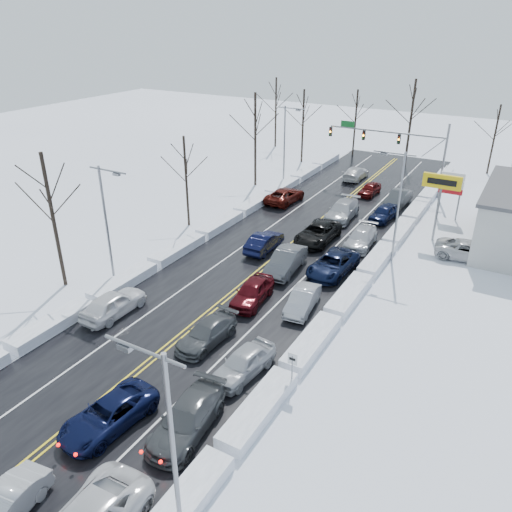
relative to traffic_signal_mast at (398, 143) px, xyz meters
The scene contains 40 objects.
ground 28.73m from the traffic_signal_mast, 97.02° to the right, with size 160.00×160.00×0.00m, color white.
road_surface 26.78m from the traffic_signal_mast, 97.55° to the right, with size 14.00×84.00×0.01m, color black.
snow_bank_left 28.77m from the traffic_signal_mast, 113.03° to the right, with size 1.46×72.00×0.71m, color white.
snow_bank_right 26.88m from the traffic_signal_mast, 80.92° to the right, with size 1.46×72.00×0.71m, color white.
traffic_signal_mast is the anchor object (origin of this frame).
tires_plus_sign 13.92m from the traffic_signal_mast, 59.54° to the right, with size 3.20×0.34×6.00m.
used_vehicles_sign 9.50m from the traffic_signal_mast, 40.34° to the right, with size 2.20×0.22×4.65m.
speed_limit_sign 36.51m from the traffic_signal_mast, 82.48° to the right, with size 0.55×0.09×2.35m.
streetlight_se 46.25m from the traffic_signal_mast, 83.98° to the right, with size 3.20×0.25×9.00m.
streetlight_ne 18.63m from the traffic_signal_mast, 74.91° to the right, with size 3.20×0.25×9.00m.
streetlight_sw 34.08m from the traffic_signal_mast, 110.16° to the right, with size 3.20×0.25×9.00m.
streetlight_nw 12.40m from the traffic_signal_mast, 161.23° to the right, with size 3.20×0.25×9.00m.
tree_left_b 37.16m from the traffic_signal_mast, 113.74° to the right, with size 4.00×4.00×10.00m.
tree_left_c 24.38m from the traffic_signal_mast, 124.90° to the right, with size 3.40×3.40×8.50m.
tree_left_d 15.93m from the traffic_signal_mast, 157.76° to the right, with size 4.20×4.20×10.50m.
tree_left_e 15.51m from the traffic_signal_mast, 157.13° to the left, with size 3.80×3.80×9.50m.
tree_far_a 24.63m from the traffic_signal_mast, 150.75° to the left, with size 4.00×4.00×10.00m.
tree_far_b 16.10m from the traffic_signal_mast, 125.98° to the left, with size 3.60×3.60×9.00m.
tree_far_c 11.32m from the traffic_signal_mast, 97.48° to the left, with size 4.40×4.40×11.00m.
tree_far_d 15.16m from the traffic_signal_mast, 55.64° to the left, with size 3.40×3.40×8.50m.
queued_car_2 43.18m from the traffic_signal_mast, 92.41° to the right, with size 2.35×5.10×1.42m, color black.
queued_car_3 35.22m from the traffic_signal_mast, 92.67° to the right, with size 1.90×4.68×1.36m, color #46494B.
queued_car_4 29.76m from the traffic_signal_mast, 93.18° to the right, with size 1.88×4.67×1.59m, color #44090E.
queued_car_5 24.55m from the traffic_signal_mast, 94.01° to the right, with size 1.82×5.21×1.72m, color #47494C.
queued_car_6 18.33m from the traffic_signal_mast, 95.81° to the right, with size 2.66×5.77×1.60m, color black.
queued_car_7 12.52m from the traffic_signal_mast, 99.65° to the right, with size 2.33×5.74×1.67m, color #A4A6AC.
queued_car_8 6.45m from the traffic_signal_mast, 121.36° to the right, with size 1.59×3.95×1.34m, color #490909.
queued_car_11 41.58m from the traffic_signal_mast, 87.63° to the right, with size 2.13×5.25×1.52m, color #404346.
queued_car_12 36.66m from the traffic_signal_mast, 87.03° to the right, with size 1.80×4.48×1.53m, color #AEB1B6.
queued_car_13 28.95m from the traffic_signal_mast, 86.28° to the right, with size 1.49×4.29×1.41m, color #A3A5AB.
queued_car_14 23.08m from the traffic_signal_mast, 85.78° to the right, with size 2.54×5.51×1.53m, color black.
queued_car_15 17.38m from the traffic_signal_mast, 83.50° to the right, with size 2.07×5.09×1.48m, color #B0B2B8.
queued_car_16 11.07m from the traffic_signal_mast, 79.20° to the right, with size 1.75×4.34×1.48m, color black.
queued_car_17 7.50m from the traffic_signal_mast, 68.11° to the right, with size 1.69×4.86×1.60m, color #3E4143.
oncoming_car_0 22.58m from the traffic_signal_mast, 103.20° to the right, with size 1.63×4.67×1.54m, color black.
oncoming_car_1 14.23m from the traffic_signal_mast, 132.59° to the right, with size 2.53×5.49×1.53m, color #460E09.
oncoming_car_2 7.81m from the traffic_signal_mast, 158.31° to the left, with size 2.08×5.11×1.48m, color silver.
oncoming_car_3 36.70m from the traffic_signal_mast, 104.11° to the right, with size 1.97×4.89×1.67m, color silver.
parked_car_0 18.81m from the traffic_signal_mast, 54.13° to the right, with size 2.57×5.58×1.55m, color silver.
parked_car_2 13.87m from the traffic_signal_mast, 26.13° to the right, with size 1.92×4.78×1.63m, color black.
Camera 1 is at (16.96, -27.21, 18.19)m, focal length 35.00 mm.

